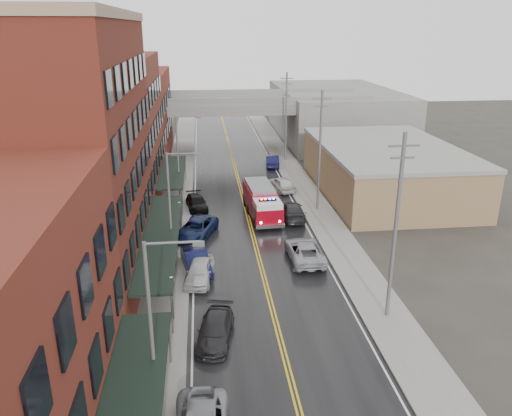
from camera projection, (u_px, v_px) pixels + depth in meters
road at (252, 232)px, 45.37m from camera, size 11.00×160.00×0.02m
sidewalk_left at (171, 235)px, 44.60m from camera, size 3.00×160.00×0.15m
sidewalk_right at (330, 228)px, 46.09m from camera, size 3.00×160.00×0.15m
curb_left at (189, 234)px, 44.77m from camera, size 0.30×160.00×0.15m
curb_right at (313, 229)px, 45.93m from camera, size 0.30×160.00×0.15m
brick_building_b at (70, 159)px, 34.41m from camera, size 9.00×20.00×18.00m
brick_building_c at (113, 131)px, 51.27m from camera, size 9.00×15.00×15.00m
brick_building_far at (134, 117)px, 68.13m from camera, size 9.00×20.00×12.00m
tan_building at (386, 171)px, 55.50m from camera, size 14.00×22.00×5.00m
right_far_block at (335, 113)px, 83.22m from camera, size 18.00×30.00×8.00m
awning_1 at (161, 235)px, 37.05m from camera, size 2.60×18.00×3.09m
awning_2 at (172, 171)px, 53.40m from camera, size 2.60×13.00×3.09m
globe_lamp_1 at (172, 288)px, 30.85m from camera, size 0.44×0.44×3.12m
globe_lamp_2 at (180, 211)px, 43.93m from camera, size 0.44×0.44×3.12m
street_lamp_0 at (156, 319)px, 22.38m from camera, size 2.64×0.22×9.00m
street_lamp_1 at (173, 202)px, 37.33m from camera, size 2.64×0.22×9.00m
street_lamp_2 at (180, 152)px, 52.28m from camera, size 2.64×0.22×9.00m
utility_pole_0 at (396, 226)px, 29.94m from camera, size 1.80×0.24×12.00m
utility_pole_1 at (320, 149)px, 48.63m from camera, size 1.80×0.24×12.00m
utility_pole_2 at (286, 116)px, 67.32m from camera, size 1.80×0.24×12.00m
overpass at (230, 111)px, 73.23m from camera, size 40.00×10.00×7.50m
fire_truck at (262, 201)px, 48.52m from camera, size 3.69×8.25×2.95m
parked_car_left_3 at (215, 330)px, 29.47m from camera, size 2.77×5.01×1.37m
parked_car_left_4 at (200, 271)px, 36.40m from camera, size 2.54×4.78×1.55m
parked_car_left_5 at (196, 261)px, 37.86m from camera, size 2.59×5.15×1.62m
parked_car_left_6 at (196, 229)px, 44.00m from camera, size 4.40×6.24×1.58m
parked_car_left_7 at (197, 203)px, 50.86m from camera, size 2.55×4.87×1.35m
parked_car_right_0 at (305, 251)px, 39.68m from camera, size 2.62×5.67×1.58m
parked_car_right_1 at (292, 211)px, 48.38m from camera, size 2.35×5.39×1.54m
parked_car_right_2 at (281, 184)px, 56.59m from camera, size 3.02×5.05×1.61m
parked_car_right_3 at (272, 161)px, 66.37m from camera, size 2.07×4.83×1.55m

